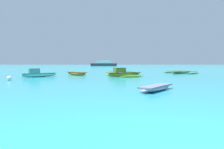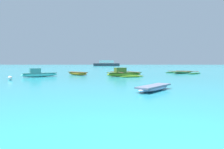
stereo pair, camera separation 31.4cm
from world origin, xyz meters
name	(u,v)px [view 1 (the left image)]	position (x,y,z in m)	size (l,w,h in m)	color
moored_boat_0	(38,74)	(-8.65, 18.35, 0.31)	(3.33, 2.57, 0.89)	#5EDDD6
moored_boat_1	(181,72)	(8.27, 24.57, 0.16)	(4.48, 4.62, 0.34)	#398D47
moored_boat_2	(77,73)	(-5.16, 21.02, 0.22)	(2.74, 2.39, 0.38)	#A96E19
moored_boat_3	(123,73)	(0.07, 19.15, 0.31)	(4.07, 4.22, 0.94)	olive
moored_boat_4	(156,87)	(1.05, 8.52, 0.16)	(2.45, 2.80, 0.29)	#A2B1DC
mooring_buoy_0	(9,78)	(-9.72, 14.64, 0.18)	(0.36, 0.36, 0.36)	white
distant_ferry	(104,64)	(-3.37, 78.17, 0.93)	(10.39, 2.29, 2.29)	#2D333D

